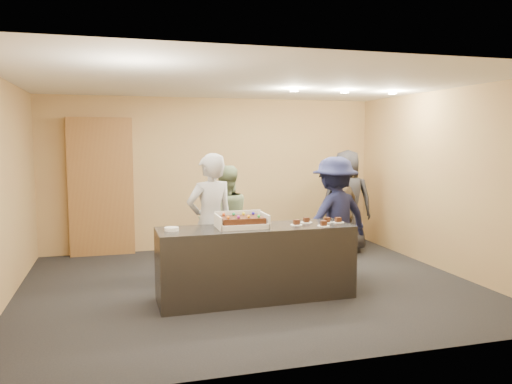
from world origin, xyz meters
TOP-DOWN VIEW (x-y plane):
  - room at (0.00, 0.00)m, footprint 6.04×6.00m
  - serving_counter at (-0.08, -0.58)m, footprint 2.41×0.74m
  - storage_cabinet at (-1.95, 2.41)m, footprint 1.06×0.15m
  - cake_box at (-0.25, -0.56)m, footprint 0.61×0.42m
  - sheet_cake at (-0.25, -0.58)m, footprint 0.52×0.36m
  - plate_stack at (-1.10, -0.58)m, footprint 0.17×0.17m
  - slice_a at (0.44, -0.61)m, footprint 0.15×0.15m
  - slice_b at (0.63, -0.47)m, footprint 0.15×0.15m
  - slice_c at (0.74, -0.77)m, footprint 0.15×0.15m
  - slice_d at (0.88, -0.54)m, footprint 0.15×0.15m
  - slice_e at (1.02, -0.57)m, footprint 0.15×0.15m
  - person_server_grey at (-0.56, -0.13)m, footprint 0.75×0.60m
  - person_sage_man at (-0.22, 0.55)m, footprint 0.83×0.67m
  - person_navy_man at (1.27, 0.06)m, footprint 1.24×0.89m
  - person_brown_extra at (1.84, 1.04)m, footprint 0.95×0.80m
  - person_dark_suit at (2.16, 1.51)m, footprint 1.01×0.82m
  - ceiling_spotlights at (1.60, 0.50)m, footprint 1.72×0.12m

SIDE VIEW (x-z plane):
  - serving_counter at x=-0.08m, z-range 0.00..0.90m
  - person_brown_extra at x=1.84m, z-range 0.00..1.52m
  - person_sage_man at x=-0.22m, z-range 0.00..1.60m
  - person_navy_man at x=1.27m, z-range 0.00..1.72m
  - person_dark_suit at x=2.16m, z-range 0.00..1.79m
  - person_server_grey at x=-0.56m, z-range 0.00..1.79m
  - plate_stack at x=-1.10m, z-range 0.90..0.94m
  - slice_a at x=0.44m, z-range 0.89..0.96m
  - slice_b at x=0.63m, z-range 0.89..0.96m
  - slice_c at x=0.74m, z-range 0.89..0.96m
  - slice_d at x=0.88m, z-range 0.89..0.96m
  - slice_e at x=1.02m, z-range 0.89..0.96m
  - cake_box at x=-0.25m, z-range 0.85..1.03m
  - sheet_cake at x=-0.25m, z-range 0.94..1.05m
  - storage_cabinet at x=-1.95m, z-range 0.00..2.33m
  - room at x=0.00m, z-range 0.00..2.70m
  - ceiling_spotlights at x=1.60m, z-range 2.66..2.69m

